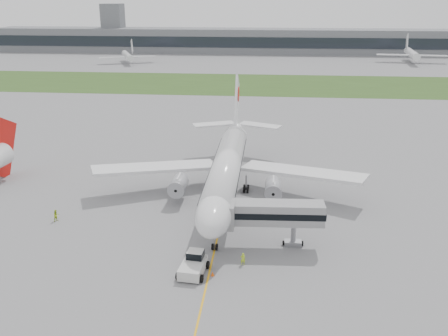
# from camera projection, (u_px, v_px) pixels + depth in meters

# --- Properties ---
(ground) EXTENTS (600.00, 600.00, 0.00)m
(ground) POSITION_uv_depth(u_px,v_px,m) (225.00, 206.00, 83.40)
(ground) COLOR slate
(ground) RESTS_ON ground
(apron_markings) EXTENTS (70.00, 70.00, 0.04)m
(apron_markings) POSITION_uv_depth(u_px,v_px,m) (222.00, 219.00, 78.70)
(apron_markings) COLOR #EEA514
(apron_markings) RESTS_ON ground
(grass_strip) EXTENTS (600.00, 50.00, 0.02)m
(grass_strip) POSITION_uv_depth(u_px,v_px,m) (253.00, 84.00, 196.14)
(grass_strip) COLOR #2E4B1C
(grass_strip) RESTS_ON ground
(terminal_building) EXTENTS (320.00, 22.30, 14.00)m
(terminal_building) POSITION_uv_depth(u_px,v_px,m) (260.00, 41.00, 297.07)
(terminal_building) COLOR slate
(terminal_building) RESTS_ON ground
(control_tower) EXTENTS (12.00, 12.00, 56.00)m
(control_tower) POSITION_uv_depth(u_px,v_px,m) (115.00, 51.00, 309.38)
(control_tower) COLOR slate
(control_tower) RESTS_ON ground
(airliner) EXTENTS (48.13, 53.95, 17.88)m
(airliner) POSITION_uv_depth(u_px,v_px,m) (227.00, 165.00, 86.11)
(airliner) COLOR silver
(airliner) RESTS_ON ground
(pushback_tug) EXTENTS (3.83, 5.27, 2.55)m
(pushback_tug) POSITION_uv_depth(u_px,v_px,m) (194.00, 264.00, 63.33)
(pushback_tug) COLOR silver
(pushback_tug) RESTS_ON ground
(jet_bridge) EXTENTS (14.93, 4.89, 6.91)m
(jet_bridge) POSITION_uv_depth(u_px,v_px,m) (266.00, 214.00, 68.39)
(jet_bridge) COLOR gray
(jet_bridge) RESTS_ON ground
(safety_cone_left) EXTENTS (0.42, 0.42, 0.58)m
(safety_cone_left) POSITION_uv_depth(u_px,v_px,m) (198.00, 270.00, 63.60)
(safety_cone_left) COLOR #F9570D
(safety_cone_left) RESTS_ON ground
(safety_cone_right) EXTENTS (0.44, 0.44, 0.61)m
(safety_cone_right) POSITION_uv_depth(u_px,v_px,m) (213.00, 274.00, 62.81)
(safety_cone_right) COLOR #F9570D
(safety_cone_right) RESTS_ON ground
(ground_crew_near) EXTENTS (0.70, 0.54, 1.71)m
(ground_crew_near) POSITION_uv_depth(u_px,v_px,m) (243.00, 259.00, 65.23)
(ground_crew_near) COLOR #B3D623
(ground_crew_near) RESTS_ON ground
(ground_crew_far) EXTENTS (1.07, 1.15, 1.88)m
(ground_crew_far) POSITION_uv_depth(u_px,v_px,m) (56.00, 215.00, 77.78)
(ground_crew_far) COLOR #ACCC22
(ground_crew_far) RESTS_ON ground
(distant_aircraft_left) EXTENTS (36.02, 34.20, 10.92)m
(distant_aircraft_left) POSITION_uv_depth(u_px,v_px,m) (128.00, 63.00, 254.62)
(distant_aircraft_left) COLOR silver
(distant_aircraft_left) RESTS_ON ground
(distant_aircraft_right) EXTENTS (37.63, 34.00, 13.25)m
(distant_aircraft_right) POSITION_uv_depth(u_px,v_px,m) (411.00, 63.00, 256.67)
(distant_aircraft_right) COLOR silver
(distant_aircraft_right) RESTS_ON ground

